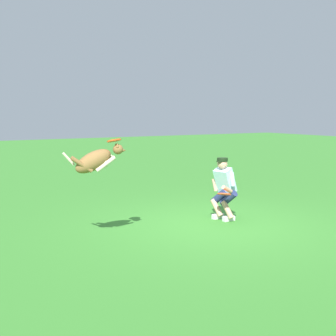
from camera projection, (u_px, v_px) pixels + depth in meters
ground_plane at (213, 225)px, 8.79m from camera, size 60.00×60.00×0.00m
person at (224, 187)px, 9.14m from camera, size 0.55×0.66×1.29m
dog at (96, 161)px, 7.32m from camera, size 1.05×0.44×0.57m
frisbee_flying at (114, 141)px, 7.39m from camera, size 0.31×0.31×0.10m
frisbee_held at (224, 194)px, 8.77m from camera, size 0.32×0.33×0.13m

